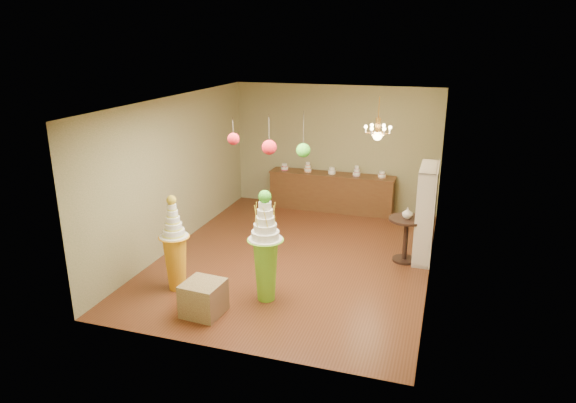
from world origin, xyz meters
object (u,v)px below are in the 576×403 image
(sideboard, at_px, (331,191))
(round_table, at_px, (406,233))
(pedestal_green, at_px, (266,256))
(pedestal_orange, at_px, (175,254))

(sideboard, height_order, round_table, sideboard)
(pedestal_green, xyz_separation_m, round_table, (1.99, 2.20, -0.21))
(pedestal_green, height_order, pedestal_orange, pedestal_green)
(pedestal_orange, bearing_deg, sideboard, 72.27)
(pedestal_green, relative_size, pedestal_orange, 1.12)
(sideboard, xyz_separation_m, round_table, (2.02, -2.50, 0.08))
(pedestal_orange, xyz_separation_m, round_table, (3.56, 2.31, -0.07))
(pedestal_green, height_order, round_table, pedestal_green)
(pedestal_orange, height_order, round_table, pedestal_orange)
(pedestal_orange, distance_m, sideboard, 5.06)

